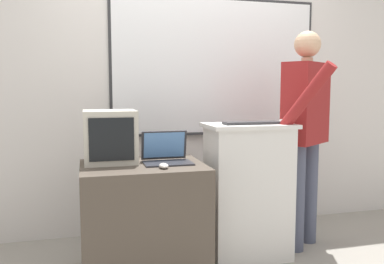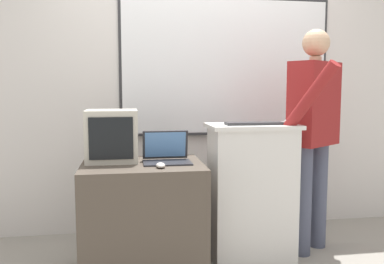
% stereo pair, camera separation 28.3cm
% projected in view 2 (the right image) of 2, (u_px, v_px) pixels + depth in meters
% --- Properties ---
extents(back_wall, '(6.40, 0.17, 2.60)m').
position_uv_depth(back_wall, '(196.00, 87.00, 3.73)').
color(back_wall, silver).
rests_on(back_wall, ground_plane).
extents(lectern_podium, '(0.66, 0.41, 1.03)m').
position_uv_depth(lectern_podium, '(251.00, 192.00, 3.04)').
color(lectern_podium, silver).
rests_on(lectern_podium, ground_plane).
extents(side_desk, '(0.83, 0.65, 0.78)m').
position_uv_depth(side_desk, '(143.00, 218.00, 2.85)').
color(side_desk, '#4C4238').
rests_on(side_desk, ground_plane).
extents(person_presenter, '(0.61, 0.75, 1.74)m').
position_uv_depth(person_presenter, '(314.00, 124.00, 3.16)').
color(person_presenter, '#474C60').
rests_on(person_presenter, ground_plane).
extents(laptop, '(0.33, 0.27, 0.22)m').
position_uv_depth(laptop, '(166.00, 152.00, 2.87)').
color(laptop, '#28282D').
rests_on(laptop, side_desk).
extents(wireless_keyboard, '(0.42, 0.12, 0.02)m').
position_uv_depth(wireless_keyboard, '(254.00, 123.00, 2.94)').
color(wireless_keyboard, '#2D2D30').
rests_on(wireless_keyboard, lectern_podium).
extents(computer_mouse_by_laptop, '(0.06, 0.10, 0.03)m').
position_uv_depth(computer_mouse_by_laptop, '(161.00, 165.00, 2.65)').
color(computer_mouse_by_laptop, silver).
rests_on(computer_mouse_by_laptop, side_desk).
extents(computer_mouse_by_keyboard, '(0.06, 0.10, 0.03)m').
position_uv_depth(computer_mouse_by_keyboard, '(288.00, 122.00, 2.99)').
color(computer_mouse_by_keyboard, silver).
rests_on(computer_mouse_by_keyboard, lectern_podium).
extents(crt_monitor, '(0.36, 0.35, 0.37)m').
position_uv_depth(crt_monitor, '(112.00, 136.00, 2.88)').
color(crt_monitor, '#BCB7A8').
rests_on(crt_monitor, side_desk).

